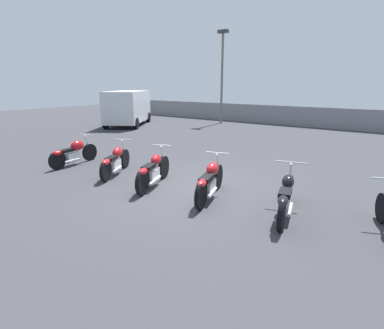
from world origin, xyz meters
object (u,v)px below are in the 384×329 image
object	(u,v)px
motorcycle_slot_2	(153,171)
parked_van	(128,106)
light_pole_left	(222,68)
motorcycle_slot_1	(115,161)
motorcycle_slot_4	(286,197)
motorcycle_slot_0	(73,153)
motorcycle_slot_3	(210,181)

from	to	relation	value
motorcycle_slot_2	parked_van	xyz separation A→B (m)	(-10.11, 8.33, 0.83)
motorcycle_slot_2	light_pole_left	bearing A→B (deg)	93.18
motorcycle_slot_1	motorcycle_slot_4	size ratio (longest dim) A/B	0.89
motorcycle_slot_0	motorcycle_slot_3	world-z (taller)	motorcycle_slot_3
motorcycle_slot_3	motorcycle_slot_2	bearing A→B (deg)	168.91
motorcycle_slot_3	parked_van	size ratio (longest dim) A/B	0.40
motorcycle_slot_1	parked_van	xyz separation A→B (m)	(-8.38, 8.20, 0.83)
motorcycle_slot_3	parked_van	world-z (taller)	parked_van
motorcycle_slot_2	motorcycle_slot_0	bearing A→B (deg)	159.67
motorcycle_slot_0	motorcycle_slot_4	size ratio (longest dim) A/B	0.92
motorcycle_slot_2	motorcycle_slot_4	bearing A→B (deg)	-15.67
motorcycle_slot_0	motorcycle_slot_1	bearing A→B (deg)	-4.78
motorcycle_slot_0	motorcycle_slot_3	bearing A→B (deg)	-6.49
motorcycle_slot_4	parked_van	distance (m)	15.94
motorcycle_slot_0	motorcycle_slot_3	xyz separation A→B (m)	(5.56, 0.13, 0.01)
motorcycle_slot_4	parked_van	size ratio (longest dim) A/B	0.42
motorcycle_slot_2	motorcycle_slot_3	distance (m)	1.76
motorcycle_slot_0	motorcycle_slot_2	world-z (taller)	motorcycle_slot_2
light_pole_left	parked_van	xyz separation A→B (m)	(-4.59, -4.60, -2.50)
light_pole_left	motorcycle_slot_4	xyz separation A→B (m)	(9.13, -12.66, -3.33)
light_pole_left	motorcycle_slot_3	xyz separation A→B (m)	(7.27, -12.77, -3.31)
motorcycle_slot_2	parked_van	distance (m)	13.13
light_pole_left	motorcycle_slot_2	world-z (taller)	light_pole_left
light_pole_left	motorcycle_slot_1	bearing A→B (deg)	-73.53
light_pole_left	motorcycle_slot_0	bearing A→B (deg)	-82.42
motorcycle_slot_0	parked_van	xyz separation A→B (m)	(-6.31, 8.31, 0.82)
motorcycle_slot_1	light_pole_left	bearing A→B (deg)	79.32
light_pole_left	motorcycle_slot_4	size ratio (longest dim) A/B	2.86
motorcycle_slot_3	motorcycle_slot_4	xyz separation A→B (m)	(1.85, 0.12, -0.02)
motorcycle_slot_2	motorcycle_slot_3	xyz separation A→B (m)	(1.75, 0.15, 0.02)
motorcycle_slot_1	motorcycle_slot_2	bearing A→B (deg)	-31.60
motorcycle_slot_1	motorcycle_slot_3	bearing A→B (deg)	-26.84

